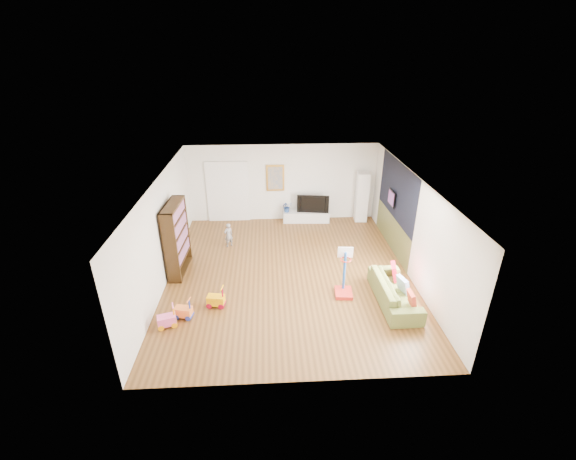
{
  "coord_description": "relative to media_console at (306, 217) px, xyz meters",
  "views": [
    {
      "loc": [
        -0.53,
        -8.96,
        5.66
      ],
      "look_at": [
        0.0,
        0.4,
        1.15
      ],
      "focal_mm": 24.0,
      "sensor_mm": 36.0,
      "label": 1
    }
  ],
  "objects": [
    {
      "name": "ride_on_orange",
      "position": [
        -3.34,
        -5.18,
        0.07
      ],
      "size": [
        0.43,
        0.31,
        0.52
      ],
      "primitive_type": "cube",
      "rotation": [
        0.0,
        0.0,
        -0.21
      ],
      "color": "orange",
      "rests_on": "ground"
    },
    {
      "name": "sofa",
      "position": [
        1.66,
        -4.85,
        0.11
      ],
      "size": [
        0.82,
        2.04,
        0.59
      ],
      "primitive_type": "imported",
      "rotation": [
        0.0,
        0.0,
        1.58
      ],
      "color": "#606B2F",
      "rests_on": "ground"
    },
    {
      "name": "ceiling",
      "position": [
        -0.82,
        -3.46,
        2.51
      ],
      "size": [
        6.5,
        7.5,
        0.0
      ],
      "primitive_type": "cube",
      "color": "white",
      "rests_on": "ground"
    },
    {
      "name": "doorway",
      "position": [
        -2.72,
        0.25,
        0.86
      ],
      "size": [
        1.45,
        0.06,
        2.1
      ],
      "primitive_type": "cube",
      "color": "white",
      "rests_on": "ground"
    },
    {
      "name": "ride_on_yellow",
      "position": [
        -2.64,
        -4.79,
        0.08
      ],
      "size": [
        0.44,
        0.31,
        0.54
      ],
      "primitive_type": "cube",
      "rotation": [
        0.0,
        0.0,
        -0.15
      ],
      "color": "#FFB101",
      "rests_on": "ground"
    },
    {
      "name": "floor",
      "position": [
        -0.82,
        -3.46,
        -0.19
      ],
      "size": [
        6.5,
        7.5,
        0.0
      ],
      "primitive_type": "cube",
      "color": "brown",
      "rests_on": "ground"
    },
    {
      "name": "painting_back",
      "position": [
        -1.07,
        0.25,
        1.36
      ],
      "size": [
        0.62,
        0.06,
        0.92
      ],
      "primitive_type": "cube",
      "color": "gold",
      "rests_on": "wall_back"
    },
    {
      "name": "vase_plant",
      "position": [
        -0.68,
        0.03,
        0.38
      ],
      "size": [
        0.42,
        0.39,
        0.38
      ],
      "primitive_type": "imported",
      "rotation": [
        0.0,
        0.0,
        0.31
      ],
      "color": "navy",
      "rests_on": "media_console"
    },
    {
      "name": "bookshelf",
      "position": [
        -3.81,
        -3.08,
        0.8
      ],
      "size": [
        0.41,
        1.37,
        1.98
      ],
      "primitive_type": "cube",
      "rotation": [
        0.0,
        0.0,
        -0.04
      ],
      "color": "#321F0C",
      "rests_on": "ground"
    },
    {
      "name": "media_console",
      "position": [
        0.0,
        0.0,
        0.0
      ],
      "size": [
        1.63,
        0.49,
        0.38
      ],
      "primitive_type": "cube",
      "rotation": [
        0.0,
        0.0,
        -0.05
      ],
      "color": "silver",
      "rests_on": "ground"
    },
    {
      "name": "wall_front",
      "position": [
        -0.82,
        -7.21,
        1.16
      ],
      "size": [
        6.5,
        0.0,
        2.7
      ],
      "primitive_type": "cube",
      "color": "white",
      "rests_on": "ground"
    },
    {
      "name": "pillow_left",
      "position": [
        1.86,
        -5.41,
        0.28
      ],
      "size": [
        0.1,
        0.35,
        0.35
      ],
      "primitive_type": "cube",
      "rotation": [
        0.0,
        0.0,
        0.01
      ],
      "color": "#C23927",
      "rests_on": "sofa"
    },
    {
      "name": "artwork_right",
      "position": [
        2.35,
        -1.86,
        1.36
      ],
      "size": [
        0.04,
        0.56,
        0.46
      ],
      "primitive_type": "cube",
      "color": "#7F3F8C",
      "rests_on": "wall_right"
    },
    {
      "name": "child",
      "position": [
        -2.58,
        -1.73,
        0.2
      ],
      "size": [
        0.34,
        0.31,
        0.77
      ],
      "primitive_type": "imported",
      "rotation": [
        0.0,
        0.0,
        3.72
      ],
      "color": "gray",
      "rests_on": "ground"
    },
    {
      "name": "basketball_hoop",
      "position": [
        0.5,
        -4.49,
        0.44
      ],
      "size": [
        0.48,
        0.56,
        1.25
      ],
      "primitive_type": "cube",
      "rotation": [
        0.0,
        0.0,
        -0.1
      ],
      "color": "red",
      "rests_on": "ground"
    },
    {
      "name": "tall_cabinet",
      "position": [
        1.94,
        0.01,
        0.69
      ],
      "size": [
        0.44,
        0.44,
        1.76
      ],
      "primitive_type": "cube",
      "rotation": [
        0.0,
        0.0,
        -0.06
      ],
      "color": "white",
      "rests_on": "ground"
    },
    {
      "name": "wall_back",
      "position": [
        -0.82,
        0.29,
        1.16
      ],
      "size": [
        6.5,
        0.0,
        2.7
      ],
      "primitive_type": "cube",
      "color": "silver",
      "rests_on": "ground"
    },
    {
      "name": "pillow_center",
      "position": [
        1.85,
        -4.82,
        0.28
      ],
      "size": [
        0.2,
        0.4,
        0.39
      ],
      "primitive_type": "cube",
      "rotation": [
        0.0,
        0.0,
        0.27
      ],
      "color": "silver",
      "rests_on": "sofa"
    },
    {
      "name": "wall_left",
      "position": [
        -4.07,
        -3.46,
        1.16
      ],
      "size": [
        0.0,
        7.5,
        2.7
      ],
      "primitive_type": "cube",
      "color": "silver",
      "rests_on": "ground"
    },
    {
      "name": "ride_on_pink",
      "position": [
        -3.65,
        -5.47,
        0.08
      ],
      "size": [
        0.45,
        0.35,
        0.53
      ],
      "primitive_type": "cube",
      "rotation": [
        0.0,
        0.0,
        0.29
      ],
      "color": "pink",
      "rests_on": "ground"
    },
    {
      "name": "navy_accent",
      "position": [
        2.42,
        -2.06,
        1.66
      ],
      "size": [
        0.01,
        3.2,
        1.7
      ],
      "primitive_type": "cube",
      "color": "black",
      "rests_on": "wall_right"
    },
    {
      "name": "olive_wainscot",
      "position": [
        2.42,
        -2.06,
        0.31
      ],
      "size": [
        0.01,
        3.2,
        1.0
      ],
      "primitive_type": "cube",
      "color": "brown",
      "rests_on": "wall_right"
    },
    {
      "name": "pillow_right",
      "position": [
        1.83,
        -4.24,
        0.28
      ],
      "size": [
        0.2,
        0.43,
        0.42
      ],
      "primitive_type": "cube",
      "rotation": [
        0.0,
        0.0,
        -0.21
      ],
      "color": "red",
      "rests_on": "sofa"
    },
    {
      "name": "wall_right",
      "position": [
        2.43,
        -3.46,
        1.16
      ],
      "size": [
        0.0,
        7.5,
        2.7
      ],
      "primitive_type": "cube",
      "color": "silver",
      "rests_on": "ground"
    },
    {
      "name": "tv",
      "position": [
        0.23,
        0.02,
        0.51
      ],
      "size": [
        1.12,
        0.3,
        0.64
      ],
      "primitive_type": "imported",
      "rotation": [
        0.0,
        0.0,
        -0.14
      ],
      "color": "black",
      "rests_on": "media_console"
    }
  ]
}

